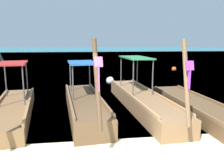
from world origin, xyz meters
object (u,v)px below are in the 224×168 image
Objects in this scene: longtail_boat_pink_ribbon at (85,105)px; longtail_boat_violet_ribbon at (141,100)px; mooring_buoy_near at (174,69)px; mooring_buoy_far at (110,81)px; longtail_boat_orange_ribbon at (200,110)px; longtail_boat_yellow_ribbon at (13,109)px.

longtail_boat_pink_ribbon is 2.44m from longtail_boat_violet_ribbon.
mooring_buoy_far is at bearing -139.62° from mooring_buoy_near.
longtail_boat_pink_ribbon is 0.81× the size of longtail_boat_orange_ribbon.
mooring_buoy_far is at bearing 96.07° from longtail_boat_violet_ribbon.
mooring_buoy_near is (4.35, 12.79, -0.03)m from longtail_boat_orange_ribbon.
longtail_boat_yellow_ribbon is 7.52m from mooring_buoy_far.
longtail_boat_violet_ribbon reaches higher than mooring_buoy_near.
longtail_boat_violet_ribbon is 16.72× the size of mooring_buoy_near.
mooring_buoy_near is at bearing 40.38° from mooring_buoy_far.
longtail_boat_violet_ribbon reaches higher than longtail_boat_yellow_ribbon.
longtail_boat_violet_ribbon is at bearing 5.28° from longtail_boat_yellow_ribbon.
longtail_boat_violet_ribbon is 14.33× the size of mooring_buoy_far.
longtail_boat_pink_ribbon is 14.15× the size of mooring_buoy_near.
longtail_boat_orange_ribbon is 13.51m from mooring_buoy_near.
longtail_boat_violet_ribbon is at bearing 146.73° from longtail_boat_orange_ribbon.
longtail_boat_orange_ribbon is (1.96, -1.29, -0.12)m from longtail_boat_violet_ribbon.
mooring_buoy_far is (-2.56, 6.91, 0.01)m from longtail_boat_orange_ribbon.
mooring_buoy_far is (-0.60, 5.62, -0.11)m from longtail_boat_violet_ribbon.
longtail_boat_pink_ribbon reaches higher than longtail_boat_yellow_ribbon.
longtail_boat_yellow_ribbon is at bearing -133.46° from mooring_buoy_near.
longtail_boat_yellow_ribbon is at bearing -126.03° from mooring_buoy_far.
mooring_buoy_near is (8.70, 12.00, -0.16)m from longtail_boat_pink_ribbon.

